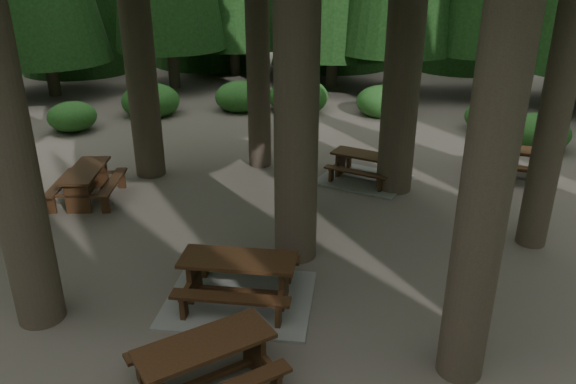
% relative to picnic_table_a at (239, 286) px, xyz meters
% --- Properties ---
extents(ground, '(80.00, 80.00, 0.00)m').
position_rel_picnic_table_a_xyz_m(ground, '(-0.26, 1.66, -0.31)').
color(ground, '#4E473F').
rests_on(ground, ground).
extents(picnic_table_a, '(2.81, 2.43, 0.87)m').
position_rel_picnic_table_a_xyz_m(picnic_table_a, '(0.00, 0.00, 0.00)').
color(picnic_table_a, gray).
rests_on(picnic_table_a, ground).
extents(picnic_table_b, '(1.99, 2.24, 0.82)m').
position_rel_picnic_table_a_xyz_m(picnic_table_b, '(-5.09, 3.13, 0.24)').
color(picnic_table_b, '#331D0F').
rests_on(picnic_table_b, ground).
extents(picnic_table_c, '(2.61, 2.33, 0.75)m').
position_rel_picnic_table_a_xyz_m(picnic_table_c, '(1.32, 6.21, -0.06)').
color(picnic_table_c, gray).
rests_on(picnic_table_c, ground).
extents(picnic_table_d, '(1.86, 1.53, 0.78)m').
position_rel_picnic_table_a_xyz_m(picnic_table_d, '(5.11, 7.65, 0.21)').
color(picnic_table_d, '#331D0F').
rests_on(picnic_table_d, ground).
extents(picnic_table_e, '(2.41, 2.42, 0.82)m').
position_rel_picnic_table_a_xyz_m(picnic_table_e, '(0.31, -2.18, 0.24)').
color(picnic_table_e, '#331D0F').
rests_on(picnic_table_e, ground).
extents(shrub_ring, '(23.86, 24.64, 1.49)m').
position_rel_picnic_table_a_xyz_m(shrub_ring, '(0.45, 2.41, 0.09)').
color(shrub_ring, '#256020').
rests_on(shrub_ring, ground).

